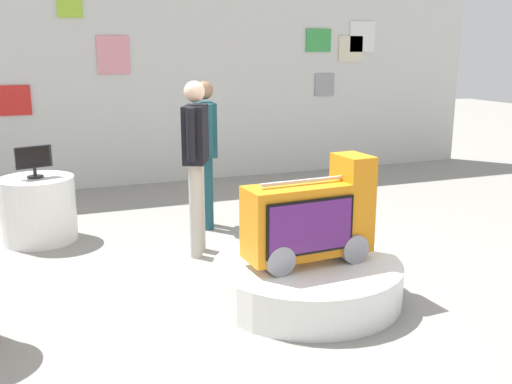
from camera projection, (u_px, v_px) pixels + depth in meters
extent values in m
plane|color=gray|center=(254.00, 286.00, 5.10)|extent=(30.00, 30.00, 0.00)
cube|color=silver|center=(149.00, 70.00, 8.62)|extent=(11.03, 0.10, 3.39)
cube|color=beige|center=(351.00, 49.00, 9.64)|extent=(0.44, 0.02, 0.41)
cube|color=white|center=(362.00, 37.00, 9.66)|extent=(0.46, 0.02, 0.49)
cube|color=red|center=(11.00, 101.00, 7.99)|extent=(0.50, 0.02, 0.41)
cube|color=pink|center=(113.00, 55.00, 8.33)|extent=(0.46, 0.02, 0.53)
cube|color=gray|center=(324.00, 85.00, 9.61)|extent=(0.34, 0.02, 0.36)
cube|color=green|center=(319.00, 40.00, 9.40)|extent=(0.44, 0.02, 0.36)
cube|color=#9ECC33|center=(69.00, 1.00, 7.97)|extent=(0.34, 0.02, 0.44)
cylinder|color=white|center=(307.00, 280.00, 4.81)|extent=(1.53, 1.53, 0.31)
cylinder|color=gray|center=(270.00, 254.00, 4.61)|extent=(0.26, 0.42, 0.24)
cylinder|color=gray|center=(343.00, 243.00, 4.88)|extent=(0.26, 0.42, 0.24)
cube|color=orange|center=(308.00, 219.00, 4.69)|extent=(1.07, 0.42, 0.58)
cube|color=orange|center=(353.00, 167.00, 4.76)|extent=(0.25, 0.37, 0.20)
cube|color=black|center=(311.00, 227.00, 4.49)|extent=(0.75, 0.06, 0.43)
cube|color=#561E6B|center=(311.00, 227.00, 4.49)|extent=(0.71, 0.07, 0.39)
cube|color=#B2B2B7|center=(309.00, 180.00, 4.62)|extent=(0.84, 0.08, 0.02)
cylinder|color=white|center=(38.00, 209.00, 6.23)|extent=(0.77, 0.77, 0.69)
cylinder|color=black|center=(35.00, 177.00, 6.15)|extent=(0.17, 0.17, 0.02)
cylinder|color=black|center=(35.00, 172.00, 6.13)|extent=(0.04, 0.04, 0.09)
cube|color=black|center=(34.00, 157.00, 6.10)|extent=(0.36, 0.14, 0.23)
cube|color=black|center=(33.00, 157.00, 6.08)|extent=(0.33, 0.11, 0.20)
cylinder|color=#B2ADA3|center=(199.00, 206.00, 5.89)|extent=(0.12, 0.12, 0.93)
cylinder|color=#B2ADA3|center=(195.00, 211.00, 5.70)|extent=(0.12, 0.12, 0.93)
cube|color=black|center=(195.00, 134.00, 5.62)|extent=(0.34, 0.43, 0.55)
sphere|color=beige|center=(194.00, 91.00, 5.53)|extent=(0.20, 0.20, 0.20)
cylinder|color=black|center=(199.00, 128.00, 5.85)|extent=(0.08, 0.08, 0.49)
cylinder|color=black|center=(191.00, 135.00, 5.38)|extent=(0.08, 0.08, 0.49)
cylinder|color=#194751|center=(205.00, 190.00, 6.78)|extent=(0.12, 0.12, 0.83)
cylinder|color=#194751|center=(208.00, 194.00, 6.59)|extent=(0.12, 0.12, 0.83)
cube|color=#194751|center=(205.00, 129.00, 6.52)|extent=(0.23, 0.40, 0.59)
sphere|color=#8C6647|center=(204.00, 90.00, 6.41)|extent=(0.20, 0.20, 0.20)
cylinder|color=#194751|center=(201.00, 124.00, 6.73)|extent=(0.08, 0.08, 0.53)
cylinder|color=#194751|center=(209.00, 129.00, 6.28)|extent=(0.08, 0.08, 0.53)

